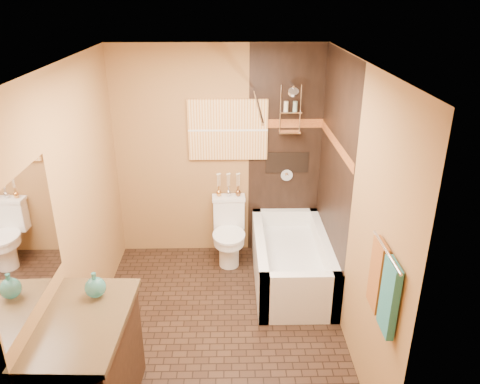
{
  "coord_description": "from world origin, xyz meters",
  "views": [
    {
      "loc": [
        0.14,
        -3.66,
        3.01
      ],
      "look_at": [
        0.23,
        0.4,
        1.25
      ],
      "focal_mm": 35.0,
      "sensor_mm": 36.0,
      "label": 1
    }
  ],
  "objects_px": {
    "sunset_painting": "(228,130)",
    "vanity": "(88,368)",
    "toilet": "(229,231)",
    "bathtub": "(291,264)"
  },
  "relations": [
    {
      "from": "sunset_painting",
      "to": "bathtub",
      "type": "distance_m",
      "value": 1.66
    },
    {
      "from": "bathtub",
      "to": "sunset_painting",
      "type": "bearing_deg",
      "value": 133.51
    },
    {
      "from": "bathtub",
      "to": "toilet",
      "type": "bearing_deg",
      "value": 145.77
    },
    {
      "from": "toilet",
      "to": "sunset_painting",
      "type": "bearing_deg",
      "value": 87.77
    },
    {
      "from": "sunset_painting",
      "to": "bathtub",
      "type": "relative_size",
      "value": 0.6
    },
    {
      "from": "bathtub",
      "to": "vanity",
      "type": "distance_m",
      "value": 2.47
    },
    {
      "from": "sunset_painting",
      "to": "bathtub",
      "type": "height_order",
      "value": "sunset_painting"
    },
    {
      "from": "sunset_painting",
      "to": "toilet",
      "type": "bearing_deg",
      "value": -90.0
    },
    {
      "from": "toilet",
      "to": "vanity",
      "type": "relative_size",
      "value": 0.74
    },
    {
      "from": "sunset_painting",
      "to": "vanity",
      "type": "distance_m",
      "value": 2.9
    }
  ]
}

